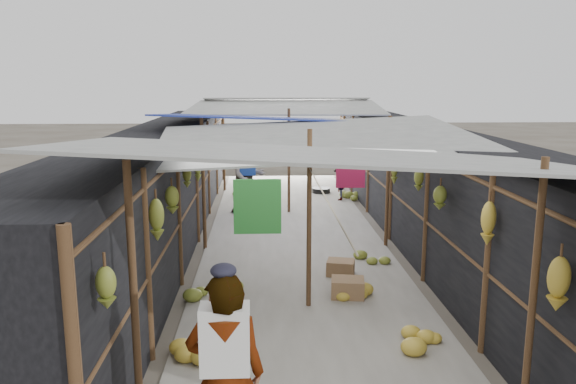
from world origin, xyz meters
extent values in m
cube|color=#9E998E|center=(0.00, 6.50, 0.01)|extent=(3.60, 16.00, 0.02)
cube|color=black|center=(-2.70, 6.50, 1.15)|extent=(1.40, 15.00, 2.30)
cube|color=black|center=(2.70, 6.50, 1.15)|extent=(1.40, 15.00, 2.30)
cube|color=#8F6849|center=(0.62, 3.32, 0.15)|extent=(0.54, 0.46, 0.30)
cube|color=#8F6849|center=(0.65, 4.30, 0.14)|extent=(0.53, 0.46, 0.27)
cube|color=#8F6849|center=(-0.64, 11.05, 0.15)|extent=(0.50, 0.41, 0.31)
cylinder|color=black|center=(1.07, 11.45, 0.08)|extent=(0.53, 0.53, 0.16)
imported|color=silver|center=(-0.97, -0.50, 0.89)|extent=(0.65, 0.43, 1.77)
imported|color=#1E5097|center=(-1.02, 9.11, 0.92)|extent=(1.05, 0.92, 1.84)
imported|color=#46423D|center=(1.47, 10.40, 0.47)|extent=(0.45, 0.66, 0.95)
cylinder|color=brown|center=(-1.80, 0.00, 1.30)|extent=(0.07, 0.07, 2.60)
cylinder|color=brown|center=(1.80, 0.00, 1.30)|extent=(0.07, 0.07, 2.60)
cylinder|color=brown|center=(0.00, 3.00, 1.30)|extent=(0.07, 0.07, 2.60)
cylinder|color=brown|center=(-1.80, 6.00, 1.30)|extent=(0.07, 0.07, 2.60)
cylinder|color=brown|center=(1.80, 6.00, 1.30)|extent=(0.07, 0.07, 2.60)
cylinder|color=brown|center=(0.00, 9.00, 1.30)|extent=(0.07, 0.07, 2.60)
cylinder|color=brown|center=(-1.80, 12.00, 1.30)|extent=(0.07, 0.07, 2.60)
cylinder|color=brown|center=(1.80, 12.00, 1.30)|extent=(0.07, 0.07, 2.60)
cube|color=#9F9F9A|center=(0.00, 1.00, 2.50)|extent=(5.21, 3.19, 0.52)
cube|color=#9F9F9A|center=(0.20, 4.20, 2.35)|extent=(5.23, 3.73, 0.50)
cube|color=#203496|center=(-0.10, 7.50, 2.45)|extent=(5.40, 3.60, 0.41)
cube|color=#9F9F9A|center=(0.00, 10.80, 2.55)|extent=(5.37, 3.66, 0.27)
cube|color=#9F9F9A|center=(0.10, 13.20, 2.65)|extent=(5.00, 1.99, 0.24)
cylinder|color=brown|center=(-2.00, 6.50, 2.05)|extent=(0.06, 15.00, 0.06)
cylinder|color=brown|center=(2.00, 6.50, 2.05)|extent=(0.06, 15.00, 0.06)
cylinder|color=gray|center=(0.00, 6.50, 2.05)|extent=(0.02, 15.00, 0.02)
cube|color=#202E96|center=(-0.67, 10.49, 1.75)|extent=(0.65, 0.03, 0.60)
cube|color=#26742C|center=(-0.72, 2.15, 1.70)|extent=(0.60, 0.03, 0.70)
cube|color=#1934A5|center=(-0.49, 7.31, 1.75)|extent=(0.70, 0.03, 0.60)
cube|color=#AF1B49|center=(0.85, 4.68, 1.75)|extent=(0.50, 0.03, 0.60)
ellipsoid|color=olive|center=(-1.88, -0.54, 1.67)|extent=(0.16, 0.14, 0.35)
ellipsoid|color=olive|center=(-1.88, 1.61, 1.68)|extent=(0.18, 0.15, 0.51)
ellipsoid|color=olive|center=(-1.88, 2.74, 1.67)|extent=(0.19, 0.16, 0.39)
ellipsoid|color=olive|center=(-1.88, 4.29, 1.74)|extent=(0.14, 0.12, 0.39)
ellipsoid|color=olive|center=(-1.88, 5.84, 1.64)|extent=(0.15, 0.12, 0.57)
ellipsoid|color=olive|center=(-1.88, 7.51, 1.83)|extent=(0.17, 0.15, 0.39)
ellipsoid|color=olive|center=(-1.88, 8.46, 1.56)|extent=(0.19, 0.16, 0.39)
ellipsoid|color=gold|center=(-1.88, 10.60, 1.59)|extent=(0.15, 0.13, 0.44)
ellipsoid|color=olive|center=(-1.88, 11.83, 1.50)|extent=(0.18, 0.15, 0.56)
ellipsoid|color=gold|center=(-1.88, 13.01, 1.74)|extent=(0.15, 0.13, 0.41)
ellipsoid|color=gold|center=(1.88, -0.25, 1.53)|extent=(0.20, 0.17, 0.50)
ellipsoid|color=gold|center=(1.88, 1.29, 1.67)|extent=(0.17, 0.14, 0.51)
ellipsoid|color=olive|center=(1.88, 3.03, 1.61)|extent=(0.20, 0.17, 0.36)
ellipsoid|color=olive|center=(1.88, 4.14, 1.67)|extent=(0.16, 0.13, 0.38)
ellipsoid|color=olive|center=(1.88, 5.82, 1.58)|extent=(0.15, 0.13, 0.59)
ellipsoid|color=olive|center=(1.88, 6.96, 1.59)|extent=(0.16, 0.14, 0.39)
ellipsoid|color=olive|center=(1.88, 9.04, 1.64)|extent=(0.18, 0.15, 0.48)
ellipsoid|color=olive|center=(1.88, 10.07, 1.54)|extent=(0.15, 0.13, 0.57)
ellipsoid|color=olive|center=(1.88, 12.10, 1.53)|extent=(0.19, 0.16, 0.60)
ellipsoid|color=olive|center=(1.88, 13.57, 1.63)|extent=(0.18, 0.15, 0.42)
ellipsoid|color=olive|center=(1.36, 4.98, 0.13)|extent=(0.51, 0.43, 0.25)
ellipsoid|color=gold|center=(0.73, 3.39, 0.11)|extent=(0.46, 0.39, 0.23)
ellipsoid|color=gold|center=(-1.41, 1.57, 0.13)|extent=(0.53, 0.45, 0.26)
ellipsoid|color=olive|center=(1.70, 10.62, 0.17)|extent=(0.70, 0.59, 0.35)
ellipsoid|color=gold|center=(1.40, 1.68, 0.14)|extent=(0.56, 0.48, 0.28)
ellipsoid|color=olive|center=(-1.44, 3.45, 0.18)|extent=(0.71, 0.60, 0.36)
ellipsoid|color=olive|center=(-1.24, 11.19, 0.13)|extent=(0.51, 0.43, 0.25)
camera|label=1|loc=(-0.66, -4.72, 3.24)|focal=35.00mm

